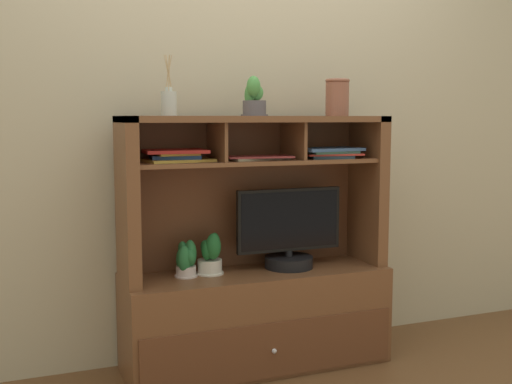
# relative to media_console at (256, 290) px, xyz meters

# --- Properties ---
(floor_plane) EXTENTS (6.00, 6.00, 0.02)m
(floor_plane) POSITION_rel_media_console_xyz_m (0.00, -0.01, -0.40)
(floor_plane) COLOR brown
(floor_plane) RESTS_ON ground
(back_wall) EXTENTS (6.00, 0.02, 2.80)m
(back_wall) POSITION_rel_media_console_xyz_m (0.00, 0.24, 1.01)
(back_wall) COLOR #B9AE90
(back_wall) RESTS_ON ground
(media_console) EXTENTS (1.32, 0.46, 1.25)m
(media_console) POSITION_rel_media_console_xyz_m (0.00, 0.00, 0.00)
(media_console) COLOR brown
(media_console) RESTS_ON ground
(tv_monitor) EXTENTS (0.56, 0.24, 0.40)m
(tv_monitor) POSITION_rel_media_console_xyz_m (0.18, -0.01, 0.26)
(tv_monitor) COLOR black
(tv_monitor) RESTS_ON media_console
(potted_orchid) EXTENTS (0.14, 0.14, 0.21)m
(potted_orchid) POSITION_rel_media_console_xyz_m (-0.23, 0.01, 0.19)
(potted_orchid) COLOR silver
(potted_orchid) RESTS_ON media_console
(potted_fern) EXTENTS (0.11, 0.11, 0.18)m
(potted_fern) POSITION_rel_media_console_xyz_m (-0.35, 0.01, 0.18)
(potted_fern) COLOR beige
(potted_fern) RESTS_ON media_console
(magazine_stack_left) EXTENTS (0.34, 0.25, 0.05)m
(magazine_stack_left) POSITION_rel_media_console_xyz_m (0.38, -0.03, 0.68)
(magazine_stack_left) COLOR #263946
(magazine_stack_left) RESTS_ON media_console
(magazine_stack_centre) EXTENTS (0.34, 0.20, 0.02)m
(magazine_stack_centre) POSITION_rel_media_console_xyz_m (0.01, -0.02, 0.66)
(magazine_stack_centre) COLOR gray
(magazine_stack_centre) RESTS_ON media_console
(magazine_stack_right) EXTENTS (0.33, 0.24, 0.06)m
(magazine_stack_right) POSITION_rel_media_console_xyz_m (-0.40, 0.01, 0.68)
(magazine_stack_right) COLOR gold
(magazine_stack_right) RESTS_ON media_console
(diffuser_bottle) EXTENTS (0.07, 0.07, 0.28)m
(diffuser_bottle) POSITION_rel_media_console_xyz_m (-0.43, -0.00, 0.93)
(diffuser_bottle) COLOR #B9BDB4
(diffuser_bottle) RESTS_ON media_console
(potted_succulent) EXTENTS (0.13, 0.13, 0.19)m
(potted_succulent) POSITION_rel_media_console_xyz_m (-0.00, 0.02, 0.94)
(potted_succulent) COLOR #545055
(potted_succulent) RESTS_ON media_console
(ceramic_vase) EXTENTS (0.12, 0.12, 0.19)m
(ceramic_vase) POSITION_rel_media_console_xyz_m (0.43, -0.03, 0.96)
(ceramic_vase) COLOR brown
(ceramic_vase) RESTS_ON media_console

